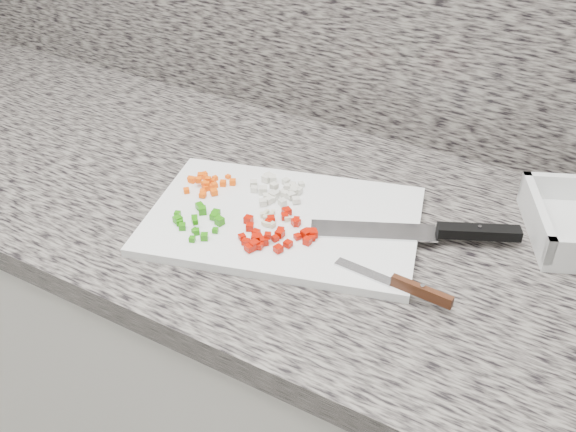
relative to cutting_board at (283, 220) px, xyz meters
name	(u,v)px	position (x,y,z in m)	size (l,w,h in m)	color
cabinet	(286,395)	(-0.03, 0.05, -0.48)	(3.92, 0.62, 0.86)	beige
countertop	(286,213)	(-0.03, 0.05, -0.03)	(3.96, 0.64, 0.04)	slate
cutting_board	(283,220)	(0.00, 0.00, 0.00)	(0.41, 0.27, 0.01)	white
carrot_pile	(207,183)	(-0.15, 0.01, 0.01)	(0.08, 0.08, 0.02)	#FF5305
onion_pile	(279,190)	(-0.04, 0.05, 0.01)	(0.10, 0.09, 0.02)	beige
green_pepper_pile	(200,220)	(-0.10, -0.08, 0.01)	(0.09, 0.09, 0.02)	#237B0B
red_pepper_pile	(277,233)	(0.02, -0.05, 0.01)	(0.12, 0.12, 0.02)	#AD0F02
garlic_pile	(273,218)	(-0.01, -0.02, 0.01)	(0.05, 0.05, 0.01)	beige
chef_knife	(442,232)	(0.23, 0.08, 0.01)	(0.29, 0.16, 0.02)	#B8B9BE
paring_knife	(406,286)	(0.23, -0.07, 0.01)	(0.17, 0.03, 0.02)	#B8B9BE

